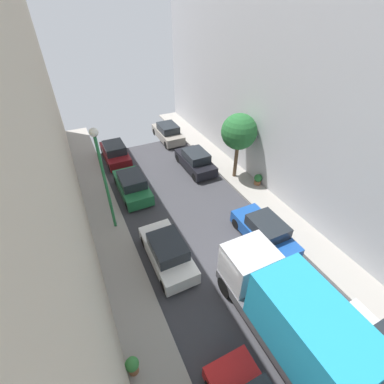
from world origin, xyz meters
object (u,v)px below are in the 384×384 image
potted_plant_0 (132,366)px  parked_car_right_3 (195,161)px  parked_car_left_5 (115,153)px  parked_car_left_3 (167,252)px  delivery_truck (290,315)px  potted_plant_1 (258,179)px  parked_car_right_4 (168,133)px  street_tree_1 (239,132)px  lamp_post (102,168)px  parked_car_left_4 (132,185)px  parked_car_right_2 (265,232)px

potted_plant_0 → parked_car_right_3: bearing=54.6°
parked_car_left_5 → parked_car_left_3: bearing=-90.0°
delivery_truck → potted_plant_0: bearing=166.3°
potted_plant_1 → parked_car_left_3: bearing=-157.1°
parked_car_left_5 → parked_car_right_4: 5.68m
parked_car_right_3 → street_tree_1: bearing=-48.8°
potted_plant_1 → lamp_post: lamp_post is taller
parked_car_left_4 → street_tree_1: bearing=-10.0°
parked_car_left_4 → parked_car_right_2: same height
parked_car_left_3 → potted_plant_0: size_ratio=5.04×
parked_car_left_4 → parked_car_left_5: (0.00, 5.15, 0.00)m
parked_car_right_2 → parked_car_right_4: size_ratio=1.00×
parked_car_left_3 → parked_car_left_5: (0.00, 11.70, 0.00)m
parked_car_left_5 → parked_car_right_2: bearing=-67.0°
parked_car_right_3 → potted_plant_1: (3.02, -4.09, -0.15)m
potted_plant_0 → parked_car_right_2: bearing=20.9°
parked_car_right_2 → street_tree_1: street_tree_1 is taller
potted_plant_1 → lamp_post: 10.93m
delivery_truck → potted_plant_1: size_ratio=8.14×
delivery_truck → potted_plant_1: bearing=58.2°
parked_car_left_3 → delivery_truck: 6.39m
delivery_truck → parked_car_right_2: bearing=59.8°
delivery_truck → parked_car_left_5: bearing=98.8°
parked_car_left_3 → potted_plant_0: 5.26m
parked_car_right_2 → potted_plant_1: bearing=56.7°
parked_car_left_3 → parked_car_right_4: bearing=68.1°
delivery_truck → parked_car_left_4: bearing=102.4°
parked_car_right_3 → street_tree_1: size_ratio=0.87×
parked_car_left_5 → parked_car_right_3: size_ratio=1.00×
potted_plant_0 → lamp_post: bearing=81.7°
delivery_truck → lamp_post: lamp_post is taller
potted_plant_0 → lamp_post: size_ratio=0.13×
parked_car_right_2 → street_tree_1: 7.26m
parked_car_right_3 → potted_plant_0: size_ratio=5.04×
delivery_truck → parked_car_right_4: bearing=82.0°
parked_car_left_4 → delivery_truck: size_ratio=0.64×
parked_car_right_2 → lamp_post: 9.38m
street_tree_1 → delivery_truck: bearing=-113.8°
delivery_truck → street_tree_1: (4.81, 10.91, 1.93)m
parked_car_left_4 → lamp_post: (-1.90, -2.82, 3.46)m
parked_car_right_2 → delivery_truck: (-2.70, -4.65, 1.07)m
parked_car_left_5 → potted_plant_1: bearing=-44.1°
delivery_truck → potted_plant_1: delivery_truck is taller
parked_car_left_3 → potted_plant_0: bearing=-125.7°
parked_car_right_3 → potted_plant_1: parked_car_right_3 is taller
parked_car_right_2 → lamp_post: (-7.30, 4.77, 3.46)m
parked_car_left_3 → street_tree_1: street_tree_1 is taller
street_tree_1 → lamp_post: 9.54m
parked_car_left_4 → parked_car_right_4: 8.76m
parked_car_left_4 → lamp_post: bearing=-123.9°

